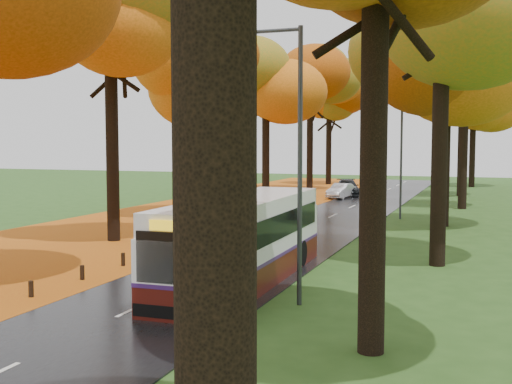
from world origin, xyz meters
The scene contains 14 objects.
road centered at (0.00, 25.00, 0.02)m, with size 6.50×90.00×0.04m, color black.
centre_line centered at (0.00, 25.00, 0.04)m, with size 0.12×90.00×0.01m, color silver.
leaf_verge centered at (-9.00, 25.00, 0.01)m, with size 12.00×90.00×0.02m, color #992D0D.
leaf_drift centered at (-3.05, 25.00, 0.04)m, with size 0.90×90.00×0.01m, color #BD7813.
trees_left centered at (-7.18, 27.06, 9.53)m, with size 9.20×74.00×13.88m.
trees_right centered at (7.19, 26.91, 9.69)m, with size 9.30×74.20×13.96m.
bollard_row centered at (-3.70, 4.70, 0.26)m, with size 0.11×23.51×0.52m.
streetlamp_near centered at (3.95, 8.00, 4.71)m, with size 2.45×0.18×8.00m.
streetlamp_mid centered at (3.95, 30.00, 4.71)m, with size 2.45×0.18×8.00m.
streetlamp_far centered at (3.95, 52.00, 4.71)m, with size 2.45×0.18×8.00m.
bus centered at (1.62, 10.20, 1.52)m, with size 2.66×10.76×2.82m.
car_white centered at (-2.29, 30.14, 0.77)m, with size 1.71×4.26×1.45m, color silver.
car_silver centered at (-2.27, 42.39, 0.65)m, with size 1.29×3.70×1.22m, color #ACAEB5.
car_dark centered at (-2.35, 45.26, 0.73)m, with size 1.92×4.73×1.37m, color black.
Camera 1 is at (9.33, -9.65, 4.75)m, focal length 45.00 mm.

